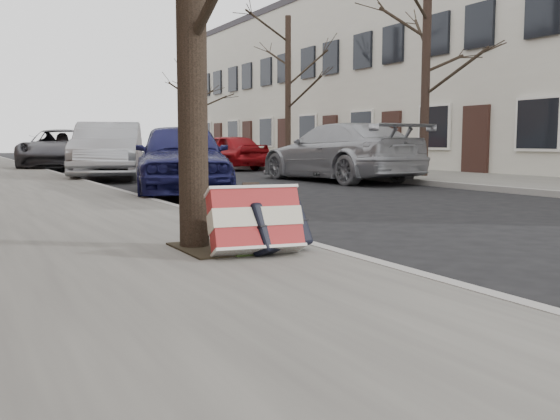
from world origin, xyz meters
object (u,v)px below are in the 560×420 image
suitcase_red (255,221)px  car_near_mid (109,150)px  suitcase_navy (278,225)px  car_near_front (181,158)px

suitcase_red → car_near_mid: (1.79, 13.06, 0.39)m
suitcase_navy → car_near_mid: size_ratio=0.12×
suitcase_red → suitcase_navy: 0.22m
suitcase_navy → car_near_front: bearing=58.0°
suitcase_red → car_near_mid: bearing=90.8°
car_near_mid → car_near_front: bearing=-72.6°
suitcase_navy → car_near_mid: (1.58, 13.04, 0.45)m
suitcase_red → car_near_mid: 13.19m
suitcase_red → car_near_front: car_near_front is taller
car_near_front → car_near_mid: (-0.01, 6.04, 0.08)m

